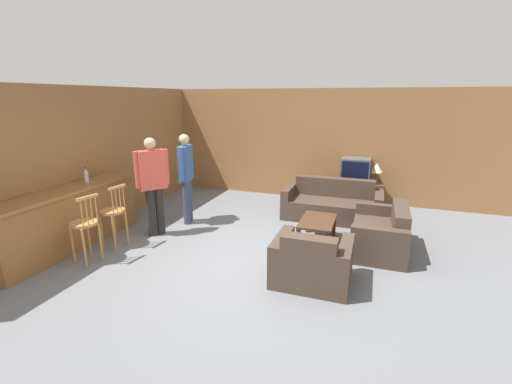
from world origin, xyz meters
The scene contains 16 objects.
ground_plane centered at (0.00, 0.00, 0.00)m, with size 24.00×24.00×0.00m, color slate.
wall_back centered at (0.00, 3.69, 1.30)m, with size 9.40×0.08×2.60m.
wall_left centered at (-3.28, 1.35, 1.30)m, with size 0.08×8.69×2.60m.
bar_counter centered at (-2.94, -0.52, 0.50)m, with size 0.55×2.67×0.99m.
bar_chair_near centered at (-2.30, -0.84, 0.54)m, with size 0.45×0.45×1.05m.
bar_chair_mid centered at (-2.30, -0.25, 0.54)m, with size 0.43×0.43×1.05m.
couch_far centered at (0.91, 2.33, 0.28)m, with size 1.93×0.88×0.78m.
armchair_near centered at (0.98, -0.34, 0.28)m, with size 1.01×0.84×0.76m.
loveseat_right centered at (1.86, 1.04, 0.28)m, with size 0.81×1.37×0.75m.
coffee_table centered at (0.83, 1.01, 0.34)m, with size 0.55×0.89×0.40m.
tv_unit centered at (1.27, 3.38, 0.28)m, with size 1.20×0.47×0.56m.
tv centered at (1.27, 3.37, 0.83)m, with size 0.63×0.52×0.53m.
bottle centered at (-2.98, -0.04, 1.11)m, with size 0.07×0.07×0.26m.
table_lamp centered at (1.71, 3.38, 0.89)m, with size 0.27×0.27×0.45m.
person_by_window centered at (-1.73, 1.13, 0.99)m, with size 0.27×0.55×1.74m.
person_by_counter centered at (-1.96, 0.40, 0.99)m, with size 0.42×0.49×1.75m.
Camera 1 is at (1.65, -4.46, 2.41)m, focal length 24.00 mm.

